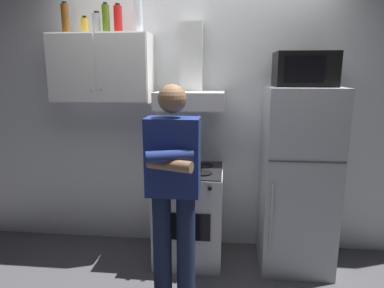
{
  "coord_description": "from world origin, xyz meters",
  "views": [
    {
      "loc": [
        0.27,
        -2.63,
        1.72
      ],
      "look_at": [
        0.0,
        0.0,
        1.15
      ],
      "focal_mm": 31.38,
      "sensor_mm": 36.0,
      "label": 1
    }
  ],
  "objects_px": {
    "person_standing": "(173,188)",
    "bottle_vodka_clear": "(138,17)",
    "bottle_spice_jar": "(85,26)",
    "bottle_canister_steel": "(97,23)",
    "stove_oven": "(189,214)",
    "bottle_soda_red": "(118,19)",
    "range_hood": "(191,86)",
    "upper_cabinet": "(103,68)",
    "microwave": "(304,69)",
    "bottle_beer_brown": "(65,19)",
    "refrigerator": "(297,179)",
    "bottle_olive_oil": "(106,19)"
  },
  "relations": [
    {
      "from": "range_hood",
      "to": "person_standing",
      "type": "distance_m",
      "value": 1.01
    },
    {
      "from": "bottle_olive_oil",
      "to": "bottle_vodka_clear",
      "type": "height_order",
      "value": "bottle_vodka_clear"
    },
    {
      "from": "range_hood",
      "to": "bottle_beer_brown",
      "type": "bearing_deg",
      "value": -179.58
    },
    {
      "from": "bottle_canister_steel",
      "to": "refrigerator",
      "type": "bearing_deg",
      "value": -4.48
    },
    {
      "from": "refrigerator",
      "to": "bottle_spice_jar",
      "type": "height_order",
      "value": "bottle_spice_jar"
    },
    {
      "from": "stove_oven",
      "to": "bottle_vodka_clear",
      "type": "height_order",
      "value": "bottle_vodka_clear"
    },
    {
      "from": "range_hood",
      "to": "bottle_soda_red",
      "type": "relative_size",
      "value": 3.0
    },
    {
      "from": "microwave",
      "to": "range_hood",
      "type": "bearing_deg",
      "value": 173.54
    },
    {
      "from": "stove_oven",
      "to": "bottle_soda_red",
      "type": "xyz_separation_m",
      "value": [
        -0.64,
        0.14,
        1.74
      ]
    },
    {
      "from": "bottle_olive_oil",
      "to": "bottle_vodka_clear",
      "type": "relative_size",
      "value": 0.87
    },
    {
      "from": "bottle_spice_jar",
      "to": "bottle_soda_red",
      "type": "relative_size",
      "value": 0.62
    },
    {
      "from": "bottle_soda_red",
      "to": "bottle_canister_steel",
      "type": "height_order",
      "value": "bottle_soda_red"
    },
    {
      "from": "range_hood",
      "to": "bottle_olive_oil",
      "type": "xyz_separation_m",
      "value": [
        -0.74,
        -0.02,
        0.57
      ]
    },
    {
      "from": "microwave",
      "to": "bottle_canister_steel",
      "type": "distance_m",
      "value": 1.83
    },
    {
      "from": "bottle_vodka_clear",
      "to": "bottle_spice_jar",
      "type": "height_order",
      "value": "bottle_vodka_clear"
    },
    {
      "from": "bottle_canister_steel",
      "to": "upper_cabinet",
      "type": "bearing_deg",
      "value": -24.5
    },
    {
      "from": "bottle_beer_brown",
      "to": "refrigerator",
      "type": "bearing_deg",
      "value": -3.27
    },
    {
      "from": "upper_cabinet",
      "to": "refrigerator",
      "type": "height_order",
      "value": "upper_cabinet"
    },
    {
      "from": "upper_cabinet",
      "to": "bottle_vodka_clear",
      "type": "height_order",
      "value": "bottle_vodka_clear"
    },
    {
      "from": "stove_oven",
      "to": "bottle_beer_brown",
      "type": "height_order",
      "value": "bottle_beer_brown"
    },
    {
      "from": "bottle_vodka_clear",
      "to": "bottle_canister_steel",
      "type": "height_order",
      "value": "bottle_vodka_clear"
    },
    {
      "from": "bottle_spice_jar",
      "to": "bottle_beer_brown",
      "type": "bearing_deg",
      "value": -169.33
    },
    {
      "from": "bottle_olive_oil",
      "to": "bottle_spice_jar",
      "type": "height_order",
      "value": "bottle_olive_oil"
    },
    {
      "from": "bottle_beer_brown",
      "to": "bottle_spice_jar",
      "type": "height_order",
      "value": "bottle_beer_brown"
    },
    {
      "from": "person_standing",
      "to": "bottle_vodka_clear",
      "type": "height_order",
      "value": "bottle_vodka_clear"
    },
    {
      "from": "stove_oven",
      "to": "bottle_soda_red",
      "type": "bearing_deg",
      "value": 167.98
    },
    {
      "from": "bottle_canister_steel",
      "to": "bottle_olive_oil",
      "type": "bearing_deg",
      "value": -19.86
    },
    {
      "from": "person_standing",
      "to": "bottle_spice_jar",
      "type": "distance_m",
      "value": 1.69
    },
    {
      "from": "bottle_soda_red",
      "to": "bottle_canister_steel",
      "type": "bearing_deg",
      "value": 178.81
    },
    {
      "from": "refrigerator",
      "to": "bottle_vodka_clear",
      "type": "distance_m",
      "value": 1.99
    },
    {
      "from": "stove_oven",
      "to": "upper_cabinet",
      "type": "bearing_deg",
      "value": 171.1
    },
    {
      "from": "range_hood",
      "to": "bottle_beer_brown",
      "type": "height_order",
      "value": "bottle_beer_brown"
    },
    {
      "from": "bottle_canister_steel",
      "to": "bottle_soda_red",
      "type": "bearing_deg",
      "value": -1.19
    },
    {
      "from": "refrigerator",
      "to": "upper_cabinet",
      "type": "bearing_deg",
      "value": 175.93
    },
    {
      "from": "stove_oven",
      "to": "bottle_vodka_clear",
      "type": "distance_m",
      "value": 1.82
    },
    {
      "from": "microwave",
      "to": "bottle_canister_steel",
      "type": "bearing_deg",
      "value": 176.11
    },
    {
      "from": "refrigerator",
      "to": "bottle_olive_oil",
      "type": "relative_size",
      "value": 6.28
    },
    {
      "from": "stove_oven",
      "to": "bottle_canister_steel",
      "type": "height_order",
      "value": "bottle_canister_steel"
    },
    {
      "from": "bottle_beer_brown",
      "to": "bottle_soda_red",
      "type": "xyz_separation_m",
      "value": [
        0.47,
        0.02,
        -0.01
      ]
    },
    {
      "from": "bottle_canister_steel",
      "to": "bottle_vodka_clear",
      "type": "bearing_deg",
      "value": 2.96
    },
    {
      "from": "microwave",
      "to": "bottle_beer_brown",
      "type": "xyz_separation_m",
      "value": [
        -2.06,
        0.1,
        0.44
      ]
    },
    {
      "from": "range_hood",
      "to": "refrigerator",
      "type": "xyz_separation_m",
      "value": [
        0.95,
        -0.13,
        -0.8
      ]
    },
    {
      "from": "upper_cabinet",
      "to": "microwave",
      "type": "height_order",
      "value": "upper_cabinet"
    },
    {
      "from": "upper_cabinet",
      "to": "microwave",
      "type": "bearing_deg",
      "value": -3.48
    },
    {
      "from": "upper_cabinet",
      "to": "bottle_beer_brown",
      "type": "relative_size",
      "value": 3.33
    },
    {
      "from": "range_hood",
      "to": "person_standing",
      "type": "relative_size",
      "value": 0.46
    },
    {
      "from": "microwave",
      "to": "person_standing",
      "type": "xyz_separation_m",
      "value": [
        -1.0,
        -0.62,
        -0.84
      ]
    },
    {
      "from": "bottle_vodka_clear",
      "to": "range_hood",
      "type": "bearing_deg",
      "value": -4.05
    },
    {
      "from": "upper_cabinet",
      "to": "bottle_spice_jar",
      "type": "xyz_separation_m",
      "value": [
        -0.15,
        0.02,
        0.37
      ]
    },
    {
      "from": "bottle_spice_jar",
      "to": "bottle_canister_steel",
      "type": "height_order",
      "value": "bottle_canister_steel"
    }
  ]
}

